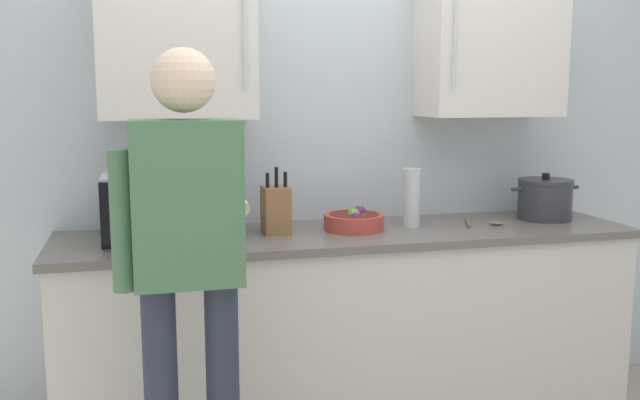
% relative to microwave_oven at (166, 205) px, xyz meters
% --- Properties ---
extents(back_wall_tiled, '(3.82, 0.44, 2.89)m').
position_rel_microwave_oven_xyz_m(back_wall_tiled, '(0.79, 0.28, 0.45)').
color(back_wall_tiled, '#B2BCC1').
rests_on(back_wall_tiled, ground_plane).
extents(counter_unit, '(2.53, 0.62, 0.91)m').
position_rel_microwave_oven_xyz_m(counter_unit, '(0.79, -0.04, -0.60)').
color(counter_unit, beige).
rests_on(counter_unit, ground_plane).
extents(microwave_oven, '(0.55, 0.46, 0.28)m').
position_rel_microwave_oven_xyz_m(microwave_oven, '(0.00, 0.00, 0.00)').
color(microwave_oven, '#B7BABF').
rests_on(microwave_oven, counter_unit).
extents(fruit_bowl, '(0.27, 0.27, 0.10)m').
position_rel_microwave_oven_xyz_m(fruit_bowl, '(0.81, -0.02, -0.10)').
color(fruit_bowl, '#AD3D33').
rests_on(fruit_bowl, counter_unit).
extents(thermos_flask, '(0.08, 0.08, 0.26)m').
position_rel_microwave_oven_xyz_m(thermos_flask, '(1.08, -0.00, -0.01)').
color(thermos_flask, '#B7BABF').
rests_on(thermos_flask, counter_unit).
extents(stock_pot, '(0.35, 0.26, 0.22)m').
position_rel_microwave_oven_xyz_m(stock_pot, '(1.77, 0.01, -0.04)').
color(stock_pot, '#2D2D33').
rests_on(stock_pot, counter_unit).
extents(knife_block, '(0.11, 0.15, 0.29)m').
position_rel_microwave_oven_xyz_m(knife_block, '(0.46, 0.00, -0.04)').
color(knife_block, brown).
rests_on(knife_block, counter_unit).
extents(wooden_spoon, '(0.20, 0.18, 0.02)m').
position_rel_microwave_oven_xyz_m(wooden_spoon, '(1.42, -0.05, -0.13)').
color(wooden_spoon, brown).
rests_on(wooden_spoon, counter_unit).
extents(person_figure, '(0.44, 0.53, 1.65)m').
position_rel_microwave_oven_xyz_m(person_figure, '(0.04, -0.70, -0.06)').
color(person_figure, '#282D3D').
rests_on(person_figure, ground_plane).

